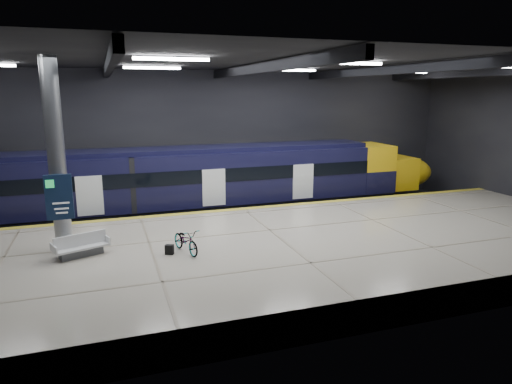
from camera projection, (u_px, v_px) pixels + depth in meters
name	position (u px, v px, depth m)	size (l,w,h in m)	color
ground	(262.00, 247.00, 20.36)	(30.00, 30.00, 0.00)	black
room_shell	(262.00, 118.00, 19.14)	(30.10, 16.10, 8.05)	black
platform	(283.00, 254.00, 17.93)	(30.00, 11.00, 1.10)	#B6AB9A
safety_strip	(243.00, 209.00, 22.66)	(30.00, 0.40, 0.01)	gold
rails	(229.00, 215.00, 25.43)	(30.00, 1.52, 0.16)	gray
train	(186.00, 183.00, 24.26)	(29.40, 2.84, 3.79)	black
bench	(81.00, 248.00, 16.08)	(2.01, 1.36, 0.82)	#595B60
bicycle	(186.00, 240.00, 16.40)	(0.60, 1.72, 0.90)	#99999E
pannier_bag	(169.00, 250.00, 16.27)	(0.30, 0.18, 0.35)	black
info_column	(57.00, 160.00, 15.94)	(0.90, 0.78, 6.90)	#9EA0A5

